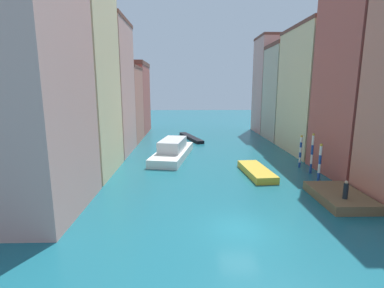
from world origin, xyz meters
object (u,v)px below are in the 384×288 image
(mooring_pole_2, at_px, (300,151))
(motorboat_0, at_px, (256,171))
(mooring_pole_0, at_px, (320,162))
(waterfront_dock, at_px, (339,197))
(vaporetto_white, at_px, (173,150))
(gondola_black, at_px, (191,138))
(person_on_dock, at_px, (346,190))
(mooring_pole_1, at_px, (312,153))

(mooring_pole_2, xyz_separation_m, motorboat_0, (-5.70, -2.71, -1.58))
(mooring_pole_0, distance_m, motorboat_0, 6.25)
(waterfront_dock, distance_m, motorboat_0, 8.86)
(mooring_pole_2, xyz_separation_m, vaporetto_white, (-14.90, 5.10, -1.00))
(gondola_black, distance_m, motorboat_0, 22.58)
(mooring_pole_0, relative_size, mooring_pole_2, 1.01)
(person_on_dock, height_order, gondola_black, person_on_dock)
(person_on_dock, distance_m, mooring_pole_2, 11.42)
(vaporetto_white, bearing_deg, person_on_dock, -49.93)
(waterfront_dock, distance_m, mooring_pole_2, 10.18)
(gondola_black, xyz_separation_m, motorboat_0, (6.53, -21.62, 0.10))
(mooring_pole_2, relative_size, vaporetto_white, 0.31)
(person_on_dock, height_order, mooring_pole_2, mooring_pole_2)
(person_on_dock, xyz_separation_m, mooring_pole_2, (1.06, 11.36, 0.53))
(mooring_pole_0, distance_m, mooring_pole_2, 5.13)
(mooring_pole_0, bearing_deg, mooring_pole_1, 81.03)
(waterfront_dock, xyz_separation_m, vaporetto_white, (-14.18, 15.13, 0.57))
(vaporetto_white, bearing_deg, mooring_pole_1, -26.13)
(person_on_dock, xyz_separation_m, mooring_pole_0, (0.89, 6.23, 0.54))
(vaporetto_white, relative_size, gondola_black, 1.22)
(waterfront_dock, relative_size, motorboat_0, 0.83)
(mooring_pole_2, bearing_deg, gondola_black, 122.89)
(person_on_dock, xyz_separation_m, motorboat_0, (-4.65, 8.65, -1.05))
(motorboat_0, bearing_deg, mooring_pole_1, 3.49)
(mooring_pole_0, height_order, gondola_black, mooring_pole_0)
(mooring_pole_1, bearing_deg, gondola_black, 120.46)
(mooring_pole_1, bearing_deg, person_on_dock, -98.38)
(person_on_dock, bearing_deg, mooring_pole_1, 81.62)
(mooring_pole_0, bearing_deg, vaporetto_white, 145.24)
(mooring_pole_1, height_order, motorboat_0, mooring_pole_1)
(person_on_dock, relative_size, mooring_pole_0, 0.38)
(person_on_dock, height_order, vaporetto_white, vaporetto_white)
(mooring_pole_2, height_order, gondola_black, mooring_pole_2)
(waterfront_dock, height_order, mooring_pole_1, mooring_pole_1)
(mooring_pole_2, bearing_deg, waterfront_dock, -94.11)
(motorboat_0, bearing_deg, waterfront_dock, -55.79)
(waterfront_dock, relative_size, gondola_black, 0.58)
(vaporetto_white, distance_m, motorboat_0, 12.08)
(mooring_pole_1, height_order, gondola_black, mooring_pole_1)
(person_on_dock, height_order, motorboat_0, person_on_dock)
(vaporetto_white, bearing_deg, mooring_pole_0, -34.76)
(mooring_pole_1, relative_size, mooring_pole_2, 1.15)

